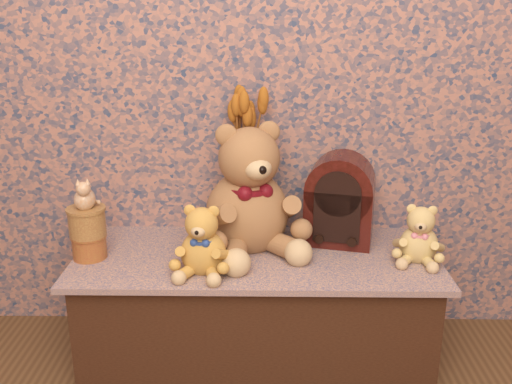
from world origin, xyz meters
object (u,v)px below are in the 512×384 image
teddy_large (247,181)px  ceramic_vase (245,208)px  biscuit_tin_lower (89,246)px  teddy_medium (203,236)px  cathedral_radio (340,199)px  cat_figurine (84,192)px  teddy_small (420,230)px

teddy_large → ceramic_vase: bearing=74.8°
teddy_large → biscuit_tin_lower: (-0.53, -0.10, -0.20)m
ceramic_vase → biscuit_tin_lower: (-0.51, -0.22, -0.06)m
teddy_large → teddy_medium: bearing=-145.5°
teddy_medium → ceramic_vase: teddy_medium is taller
cathedral_radio → cat_figurine: 0.87m
cathedral_radio → teddy_large: bearing=-158.3°
teddy_medium → teddy_large: bearing=63.8°
teddy_medium → teddy_small: 0.71m
cathedral_radio → biscuit_tin_lower: bearing=-156.5°
teddy_medium → ceramic_vase: 0.34m
teddy_medium → cat_figurine: cat_figurine is taller
teddy_small → cathedral_radio: size_ratio=0.65×
biscuit_tin_lower → ceramic_vase: bearing=23.2°
ceramic_vase → cathedral_radio: bearing=-11.0°
cathedral_radio → ceramic_vase: cathedral_radio is taller
teddy_large → cathedral_radio: (0.33, 0.05, -0.08)m
teddy_large → teddy_medium: teddy_large is taller
teddy_medium → ceramic_vase: size_ratio=1.19×
teddy_large → biscuit_tin_lower: teddy_large is taller
teddy_medium → cathedral_radio: (0.46, 0.25, 0.04)m
teddy_large → cat_figurine: teddy_large is taller
teddy_medium → cat_figurine: size_ratio=2.16×
cathedral_radio → biscuit_tin_lower: (-0.85, -0.15, -0.12)m
ceramic_vase → biscuit_tin_lower: size_ratio=1.80×
teddy_large → cat_figurine: 0.54m
teddy_small → cat_figurine: cat_figurine is taller
teddy_medium → cat_figurine: 0.42m
biscuit_tin_lower → teddy_large: bearing=11.3°
cathedral_radio → ceramic_vase: (-0.34, 0.07, -0.06)m
teddy_small → cathedral_radio: (-0.25, 0.15, 0.06)m
biscuit_tin_lower → teddy_medium: bearing=-13.5°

